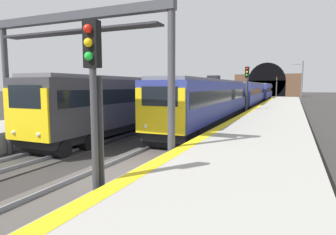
{
  "coord_description": "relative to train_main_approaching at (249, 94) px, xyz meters",
  "views": [
    {
      "loc": [
        -9.21,
        -6.14,
        3.34
      ],
      "look_at": [
        7.63,
        1.19,
        1.33
      ],
      "focal_mm": 30.99,
      "sensor_mm": 36.0,
      "label": 1
    }
  ],
  "objects": [
    {
      "name": "railway_signal_far",
      "position": [
        35.74,
        -1.89,
        1.24
      ],
      "size": [
        0.39,
        0.38,
        5.7
      ],
      "rotation": [
        0.0,
        0.0,
        3.14
      ],
      "color": "#4C4C54",
      "rests_on": "ground_plane"
    },
    {
      "name": "railway_signal_near",
      "position": [
        -38.36,
        -1.89,
        0.74
      ],
      "size": [
        0.39,
        0.38,
        4.8
      ],
      "rotation": [
        0.0,
        0.0,
        3.14
      ],
      "color": "#38383D",
      "rests_on": "ground_plane"
    },
    {
      "name": "platform_right",
      "position": [
        -34.62,
        -4.62,
        -1.65
      ],
      "size": [
        112.0,
        4.79,
        1.07
      ],
      "primitive_type": "cube",
      "color": "#9E9B93",
      "rests_on": "ground_plane"
    },
    {
      "name": "train_main_approaching",
      "position": [
        0.0,
        0.0,
        0.0
      ],
      "size": [
        62.91,
        3.15,
        3.83
      ],
      "rotation": [
        0.0,
        0.0,
        3.16
      ],
      "color": "navy",
      "rests_on": "ground_plane"
    },
    {
      "name": "train_adjacent_platform",
      "position": [
        -2.71,
        4.61,
        0.05
      ],
      "size": [
        64.26,
        2.79,
        4.81
      ],
      "rotation": [
        0.0,
        0.0,
        3.14
      ],
      "color": "#333338",
      "rests_on": "ground_plane"
    },
    {
      "name": "track_main_line",
      "position": [
        -34.62,
        0.0,
        -2.15
      ],
      "size": [
        160.0,
        2.83,
        0.21
      ],
      "color": "#4C4742",
      "rests_on": "ground_plane"
    },
    {
      "name": "ground_plane",
      "position": [
        -34.62,
        0.0,
        -2.19
      ],
      "size": [
        320.0,
        320.0,
        0.0
      ],
      "primitive_type": "plane",
      "color": "#302D2B"
    },
    {
      "name": "tunnel_portal",
      "position": [
        56.81,
        2.31,
        1.45
      ],
      "size": [
        2.33,
        20.63,
        11.56
      ],
      "color": "brown",
      "rests_on": "ground_plane"
    },
    {
      "name": "track_adjacent_line",
      "position": [
        -34.62,
        4.61,
        -2.15
      ],
      "size": [
        160.0,
        2.9,
        0.21
      ],
      "color": "#383533",
      "rests_on": "ground_plane"
    },
    {
      "name": "railway_signal_mid",
      "position": [
        -14.96,
        -1.89,
        0.94
      ],
      "size": [
        0.39,
        0.38,
        5.17
      ],
      "rotation": [
        0.0,
        0.0,
        3.14
      ],
      "color": "#38383D",
      "rests_on": "ground_plane"
    },
    {
      "name": "platform_right_edge_strip",
      "position": [
        -34.62,
        -2.47,
        -1.11
      ],
      "size": [
        112.0,
        0.5,
        0.01
      ],
      "primitive_type": "cube",
      "color": "yellow",
      "rests_on": "platform_right"
    },
    {
      "name": "overhead_signal_gantry",
      "position": [
        -34.05,
        2.31,
        2.71
      ],
      "size": [
        0.7,
        8.94,
        6.38
      ],
      "color": "#3F3F47",
      "rests_on": "ground_plane"
    },
    {
      "name": "catenary_mast_near",
      "position": [
        17.28,
        -7.38,
        1.93
      ],
      "size": [
        0.22,
        2.03,
        8.03
      ],
      "color": "#595B60",
      "rests_on": "ground_plane"
    }
  ]
}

